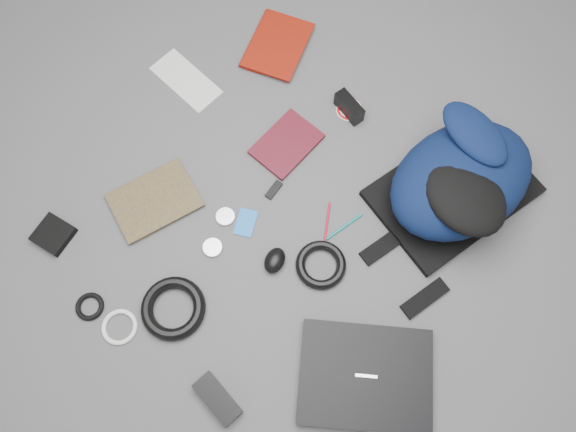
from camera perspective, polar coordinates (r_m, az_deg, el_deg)
The scene contains 22 objects.
ground at distance 1.63m, azimuth 0.00°, elevation -0.24°, with size 4.00×4.00×0.00m, color #4F4F51.
backpack at distance 1.63m, azimuth 17.18°, elevation 3.54°, with size 0.34×0.49×0.20m, color black, non-canonical shape.
laptop at distance 1.53m, azimuth 7.87°, elevation -15.84°, with size 0.34×0.27×0.03m, color black.
textbook_red at distance 1.92m, azimuth -3.66°, elevation 17.66°, with size 0.18×0.24×0.03m, color maroon.
comic_book at distance 1.72m, azimuth -14.62°, elevation 3.89°, with size 0.18×0.24×0.02m, color #9F830B.
envelope at distance 1.86m, azimuth -10.33°, elevation 13.42°, with size 0.23×0.11×0.00m, color silver.
dvd_case at distance 1.71m, azimuth -0.15°, elevation 7.31°, with size 0.14×0.20×0.02m, color #400C15.
compact_camera at distance 1.76m, azimuth 6.23°, elevation 10.94°, with size 0.10×0.04×0.06m, color black.
sticker_disc at distance 1.79m, azimuth 6.23°, elevation 10.71°, with size 0.08×0.08×0.00m, color white.
pen_teal at distance 1.62m, azimuth 5.74°, elevation -1.10°, with size 0.01×0.01×0.13m, color #0C7371.
pen_red at distance 1.62m, azimuth 4.00°, elevation -0.62°, with size 0.01×0.01×0.12m, color #B60E22.
id_badge at distance 1.62m, azimuth -4.32°, elevation -0.68°, with size 0.05×0.08×0.00m, color blue.
usb_black at distance 1.65m, azimuth -1.46°, elevation 2.67°, with size 0.02×0.06×0.01m, color black.
mouse at distance 1.57m, azimuth -1.36°, elevation -4.54°, with size 0.06×0.08×0.04m, color black.
headphone_left at distance 1.63m, azimuth -6.38°, elevation -0.09°, with size 0.05×0.05×0.01m, color silver.
headphone_right at distance 1.61m, azimuth -7.67°, elevation -3.21°, with size 0.05×0.05×0.01m, color silver.
cable_coil at distance 1.57m, azimuth 3.36°, elevation -4.97°, with size 0.14×0.14×0.03m, color black.
power_brick at distance 1.53m, azimuth -7.19°, elevation -17.96°, with size 0.14×0.06×0.03m, color black.
power_cord_coil at distance 1.57m, azimuth -11.58°, elevation -9.17°, with size 0.18×0.18×0.03m, color black.
pouch at distance 1.73m, azimuth -22.73°, elevation -1.74°, with size 0.10×0.10×0.02m, color black.
earbud_coil at distance 1.64m, azimuth -19.49°, elevation -8.66°, with size 0.08×0.08×0.01m, color black.
white_cable_coil at distance 1.61m, azimuth -16.75°, elevation -10.74°, with size 0.10×0.10×0.01m, color white.
Camera 1 is at (0.30, -0.45, 1.53)m, focal length 35.00 mm.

